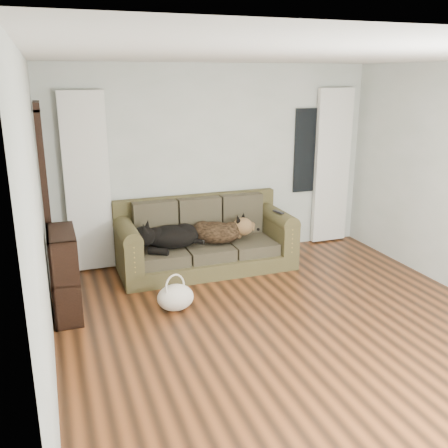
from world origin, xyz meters
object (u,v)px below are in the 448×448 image
object	(u,v)px
sofa	(206,236)
tote_bag	(175,296)
bookshelf	(64,270)
dog_black_lab	(169,238)
dog_shepherd	(219,232)

from	to	relation	value
sofa	tote_bag	xyz separation A→B (m)	(-0.68, -1.06, -0.29)
sofa	bookshelf	world-z (taller)	bookshelf
sofa	dog_black_lab	world-z (taller)	sofa
dog_black_lab	dog_shepherd	distance (m)	0.67
dog_shepherd	dog_black_lab	bearing A→B (deg)	33.01
dog_shepherd	sofa	bearing A→B (deg)	27.00
dog_black_lab	tote_bag	distance (m)	1.10
dog_black_lab	dog_shepherd	bearing A→B (deg)	9.31
dog_black_lab	tote_bag	world-z (taller)	dog_black_lab
sofa	dog_black_lab	bearing A→B (deg)	-178.04
dog_shepherd	bookshelf	distance (m)	2.10
tote_bag	bookshelf	bearing A→B (deg)	165.25
dog_black_lab	bookshelf	xyz separation A→B (m)	(-1.29, -0.75, 0.02)
sofa	dog_shepherd	bearing A→B (deg)	-6.13
bookshelf	dog_shepherd	bearing A→B (deg)	20.43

